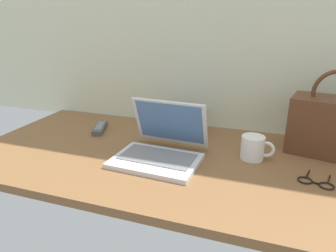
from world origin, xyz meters
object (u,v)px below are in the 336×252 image
Objects in this scene: remote_control_near at (100,128)px; book_stack at (180,122)px; eyeglasses at (316,182)px; handbag at (332,126)px; laptop at (161,147)px; coffee_mug at (253,148)px.

book_stack is at bearing 15.62° from remote_control_near.
remote_control_near reaches higher than eyeglasses.
remote_control_near is 0.99m from handbag.
laptop is 0.29m from book_stack.
remote_control_near is 0.94m from eyeglasses.
remote_control_near is 1.34× the size of eyeglasses.
eyeglasses is at bearing -28.94° from book_stack.
laptop is 0.54m from eyeglasses.
laptop reaches higher than book_stack.
handbag is (0.06, 0.26, 0.11)m from eyeglasses.
remote_control_near is at bearing 173.61° from coffee_mug.
laptop reaches higher than coffee_mug.
handbag is (0.98, 0.06, 0.10)m from remote_control_near.
handbag reaches higher than remote_control_near.
remote_control_near is (-0.38, 0.18, -0.03)m from laptop.
eyeglasses is at bearing -103.90° from handbag.
remote_control_near is at bearing -176.48° from handbag.
laptop is at bearing -162.22° from coffee_mug.
coffee_mug is at bearing -152.89° from handbag.
handbag is at bearing 27.11° from coffee_mug.
laptop is 0.42m from remote_control_near.
laptop is 1.93× the size of remote_control_near.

